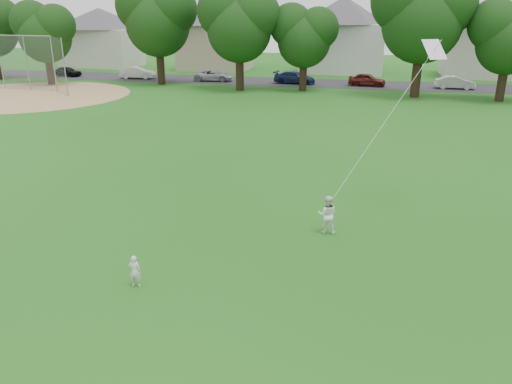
% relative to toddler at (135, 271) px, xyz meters
% --- Properties ---
extents(ground, '(160.00, 160.00, 0.00)m').
position_rel_toddler_xyz_m(ground, '(1.68, 0.01, -0.47)').
color(ground, '#155413').
rests_on(ground, ground).
extents(street, '(90.00, 7.00, 0.01)m').
position_rel_toddler_xyz_m(street, '(1.68, 42.01, -0.46)').
color(street, '#2D2D30').
rests_on(street, ground).
extents(dirt_infield, '(18.00, 18.00, 0.02)m').
position_rel_toddler_xyz_m(dirt_infield, '(-24.32, 28.01, -0.46)').
color(dirt_infield, '#9E7F51').
rests_on(dirt_infield, ground).
extents(toddler, '(0.37, 0.28, 0.94)m').
position_rel_toddler_xyz_m(toddler, '(0.00, 0.00, 0.00)').
color(toddler, silver).
rests_on(toddler, ground).
extents(older_boy, '(0.69, 0.56, 1.34)m').
position_rel_toddler_xyz_m(older_boy, '(4.75, 4.77, 0.20)').
color(older_boy, white).
rests_on(older_boy, ground).
extents(kite, '(2.12, 2.10, 6.65)m').
position_rel_toddler_xyz_m(kite, '(6.31, 6.36, 2.96)').
color(kite, white).
rests_on(kite, ground).
extents(baseball_backstop, '(11.37, 2.64, 4.98)m').
position_rel_toddler_xyz_m(baseball_backstop, '(-26.12, 30.29, 2.02)').
color(baseball_backstop, gray).
rests_on(baseball_backstop, ground).
extents(tree_row, '(83.60, 9.48, 10.97)m').
position_rel_toddler_xyz_m(tree_row, '(4.12, 35.70, 5.86)').
color(tree_row, black).
rests_on(tree_row, ground).
extents(parked_cars, '(71.60, 2.23, 1.30)m').
position_rel_toddler_xyz_m(parked_cars, '(7.65, 41.01, 0.16)').
color(parked_cars, black).
rests_on(parked_cars, ground).
extents(house_row, '(77.64, 14.09, 10.38)m').
position_rel_toddler_xyz_m(house_row, '(2.38, 52.01, 4.57)').
color(house_row, beige).
rests_on(house_row, ground).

